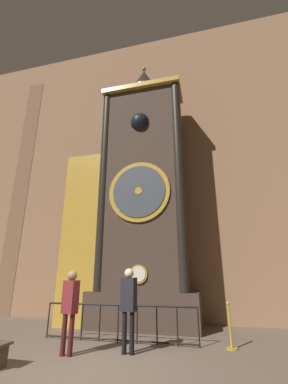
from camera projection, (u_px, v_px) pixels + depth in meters
The scene contains 7 objects.
ground_plane at pixel (80, 374), 4.58m from camera, with size 28.00×28.00×0.00m, color brown.
cathedral_back_wall at pixel (147, 159), 11.78m from camera, with size 24.00×0.32×13.51m.
clock_tower at pixel (132, 200), 9.89m from camera, with size 4.95×1.82×10.75m.
railing_fence at pixel (118, 321), 6.89m from camera, with size 4.28×0.05×0.93m.
visitor_near at pixel (70, 303), 5.92m from camera, with size 0.39×0.31×1.78m.
visitor_far at pixel (129, 300), 6.05m from camera, with size 0.37×0.27×1.84m.
stanchion_post at pixel (231, 333), 6.21m from camera, with size 0.28×0.28×1.06m.
Camera 1 is at (2.44, -4.91, 1.69)m, focal length 24.00 mm.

